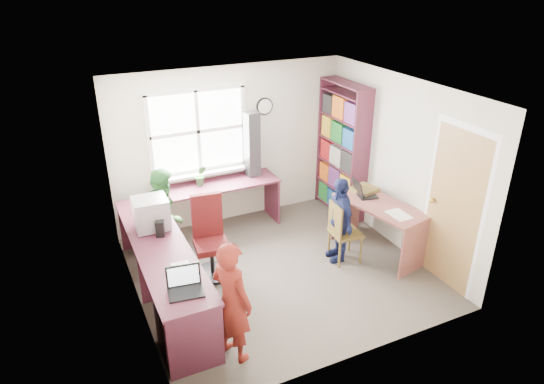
# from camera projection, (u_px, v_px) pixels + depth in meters

# --- Properties ---
(room) EXTENTS (3.64, 3.44, 2.44)m
(room) POSITION_uv_depth(u_px,v_px,m) (278.00, 184.00, 5.96)
(room) COLOR #423B34
(room) RESTS_ON ground
(l_desk) EXTENTS (2.38, 2.95, 0.75)m
(l_desk) POSITION_uv_depth(u_px,v_px,m) (187.00, 279.00, 5.46)
(l_desk) COLOR #5B2436
(l_desk) RESTS_ON ground
(right_desk) EXTENTS (0.85, 1.38, 0.74)m
(right_desk) POSITION_uv_depth(u_px,v_px,m) (379.00, 218.00, 6.61)
(right_desk) COLOR #905048
(right_desk) RESTS_ON ground
(bookshelf) EXTENTS (0.30, 1.02, 2.10)m
(bookshelf) POSITION_uv_depth(u_px,v_px,m) (342.00, 153.00, 7.57)
(bookshelf) COLOR #5B2436
(bookshelf) RESTS_ON ground
(swivel_chair) EXTENTS (0.56, 0.56, 1.08)m
(swivel_chair) POSITION_uv_depth(u_px,v_px,m) (210.00, 241.00, 6.19)
(swivel_chair) COLOR black
(swivel_chair) RESTS_ON ground
(wooden_chair) EXTENTS (0.41, 0.41, 0.86)m
(wooden_chair) POSITION_uv_depth(u_px,v_px,m) (342.00, 230.00, 6.44)
(wooden_chair) COLOR brown
(wooden_chair) RESTS_ON ground
(crt_monitor) EXTENTS (0.42, 0.37, 0.40)m
(crt_monitor) POSITION_uv_depth(u_px,v_px,m) (151.00, 213.00, 5.83)
(crt_monitor) COLOR #9FA0A4
(crt_monitor) RESTS_ON l_desk
(laptop_left) EXTENTS (0.38, 0.33, 0.24)m
(laptop_left) POSITION_uv_depth(u_px,v_px,m) (185.00, 285.00, 4.77)
(laptop_left) COLOR black
(laptop_left) RESTS_ON l_desk
(laptop_right) EXTENTS (0.36, 0.40, 0.24)m
(laptop_right) POSITION_uv_depth(u_px,v_px,m) (363.00, 191.00, 6.76)
(laptop_right) COLOR black
(laptop_right) RESTS_ON right_desk
(speaker_a) EXTENTS (0.12, 0.12, 0.20)m
(speaker_a) POSITION_uv_depth(u_px,v_px,m) (160.00, 229.00, 5.71)
(speaker_a) COLOR black
(speaker_a) RESTS_ON l_desk
(speaker_b) EXTENTS (0.10, 0.10, 0.17)m
(speaker_b) POSITION_uv_depth(u_px,v_px,m) (147.00, 212.00, 6.11)
(speaker_b) COLOR black
(speaker_b) RESTS_ON l_desk
(cd_tower) EXTENTS (0.22, 0.20, 0.99)m
(cd_tower) POSITION_uv_depth(u_px,v_px,m) (252.00, 144.00, 7.20)
(cd_tower) COLOR black
(cd_tower) RESTS_ON l_desk
(game_box) EXTENTS (0.39, 0.39, 0.06)m
(game_box) POSITION_uv_depth(u_px,v_px,m) (364.00, 189.00, 6.87)
(game_box) COLOR red
(game_box) RESTS_ON right_desk
(paper_a) EXTENTS (0.21, 0.28, 0.00)m
(paper_a) POSITION_uv_depth(u_px,v_px,m) (182.00, 268.00, 5.13)
(paper_a) COLOR silver
(paper_a) RESTS_ON l_desk
(paper_b) EXTENTS (0.23, 0.32, 0.00)m
(paper_b) POSITION_uv_depth(u_px,v_px,m) (399.00, 215.00, 6.24)
(paper_b) COLOR silver
(paper_b) RESTS_ON right_desk
(potted_plant) EXTENTS (0.20, 0.18, 0.31)m
(potted_plant) POSITION_uv_depth(u_px,v_px,m) (201.00, 175.00, 7.00)
(potted_plant) COLOR #2F712D
(potted_plant) RESTS_ON l_desk
(person_red) EXTENTS (0.50, 0.58, 1.34)m
(person_red) POSITION_uv_depth(u_px,v_px,m) (232.00, 302.00, 4.76)
(person_red) COLOR maroon
(person_red) RESTS_ON ground
(person_green) EXTENTS (0.72, 0.78, 1.29)m
(person_green) POSITION_uv_depth(u_px,v_px,m) (166.00, 214.00, 6.48)
(person_green) COLOR #2D722F
(person_green) RESTS_ON ground
(person_navy) EXTENTS (0.41, 0.74, 1.20)m
(person_navy) POSITION_uv_depth(u_px,v_px,m) (339.00, 219.00, 6.44)
(person_navy) COLOR #161D45
(person_navy) RESTS_ON ground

